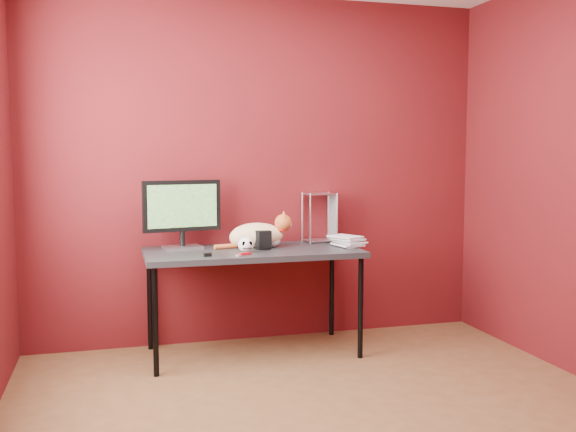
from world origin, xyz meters
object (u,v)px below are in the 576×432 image
object	(u,v)px
monitor	(182,211)
cat	(258,235)
book_stack	(339,186)
speaker	(263,241)
desk	(253,257)
skull_mug	(246,245)

from	to	relation	value
monitor	cat	size ratio (longest dim) A/B	0.99
monitor	cat	world-z (taller)	monitor
monitor	book_stack	size ratio (longest dim) A/B	0.63
monitor	speaker	bearing A→B (deg)	-28.68
desk	monitor	distance (m)	0.59
monitor	skull_mug	size ratio (longest dim) A/B	5.07
monitor	speaker	world-z (taller)	monitor
skull_mug	speaker	bearing A→B (deg)	41.60
monitor	cat	bearing A→B (deg)	-18.31
desk	monitor	xyz separation A→B (m)	(-0.47, 0.17, 0.32)
desk	cat	size ratio (longest dim) A/B	2.66
cat	desk	bearing A→B (deg)	-108.41
skull_mug	speaker	world-z (taller)	speaker
monitor	skull_mug	distance (m)	0.54
monitor	skull_mug	bearing A→B (deg)	-47.83
skull_mug	book_stack	world-z (taller)	book_stack
monitor	book_stack	xyz separation A→B (m)	(1.10, -0.22, 0.17)
desk	cat	xyz separation A→B (m)	(0.06, 0.10, 0.14)
speaker	book_stack	xyz separation A→B (m)	(0.55, -0.04, 0.38)
desk	skull_mug	xyz separation A→B (m)	(-0.07, -0.13, 0.11)
monitor	cat	distance (m)	0.56
speaker	desk	bearing A→B (deg)	166.01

